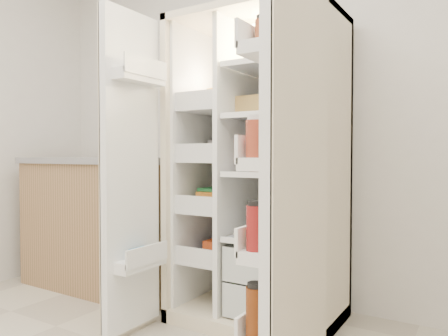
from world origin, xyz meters
The scene contains 5 objects.
wall_back centered at (0.00, 2.00, 1.35)m, with size 4.00×0.02×2.70m, color silver.
refrigerator centered at (0.07, 1.65, 0.74)m, with size 0.92×0.70×1.80m.
freezer_door centered at (-0.45, 1.05, 0.89)m, with size 0.15×0.40×1.72m.
fridge_door centered at (0.53, 0.96, 0.87)m, with size 0.17×0.58×1.72m.
kitchen_counter centered at (-1.18, 1.61, 0.49)m, with size 1.33×0.71×0.97m.
Camera 1 is at (1.20, -0.65, 0.98)m, focal length 34.00 mm.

